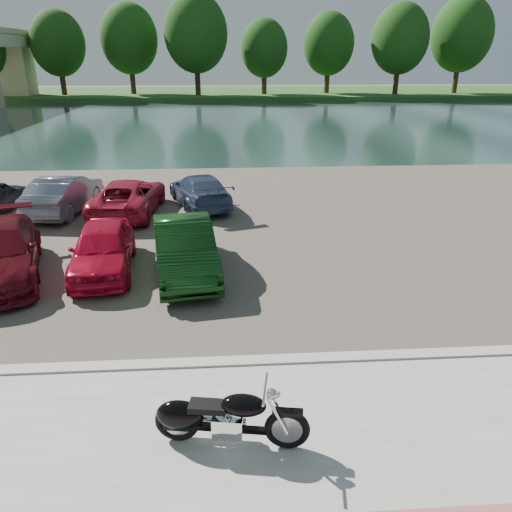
{
  "coord_description": "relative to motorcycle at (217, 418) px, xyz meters",
  "views": [
    {
      "loc": [
        -0.04,
        -6.09,
        5.54
      ],
      "look_at": [
        0.71,
        4.9,
        1.1
      ],
      "focal_mm": 35.0,
      "sensor_mm": 36.0,
      "label": 1
    }
  ],
  "objects": [
    {
      "name": "far_bank",
      "position": [
        0.22,
        72.12,
        -0.26
      ],
      "size": [
        120.0,
        24.0,
        0.6
      ],
      "primitive_type": "cube",
      "color": "#234E1B",
      "rests_on": "ground"
    },
    {
      "name": "car_4",
      "position": [
        -3.11,
        6.84,
        0.14
      ],
      "size": [
        1.96,
        4.04,
        1.33
      ],
      "primitive_type": "imported",
      "rotation": [
        0.0,
        0.0,
        0.1
      ],
      "color": "#B90C2A",
      "rests_on": "parking_lot"
    },
    {
      "name": "river",
      "position": [
        0.22,
        40.12,
        -0.56
      ],
      "size": [
        120.0,
        40.0,
        0.0
      ],
      "primitive_type": "cube",
      "color": "#192E2A",
      "rests_on": "ground"
    },
    {
      "name": "car_10",
      "position": [
        -3.33,
        12.29,
        0.12
      ],
      "size": [
        2.47,
        4.77,
        1.29
      ],
      "primitive_type": "imported",
      "rotation": [
        0.0,
        0.0,
        3.07
      ],
      "color": "#AE1D36",
      "rests_on": "parking_lot"
    },
    {
      "name": "parking_lot",
      "position": [
        0.22,
        11.12,
        -0.54
      ],
      "size": [
        60.0,
        18.0,
        0.04
      ],
      "primitive_type": "cube",
      "color": "#453E37",
      "rests_on": "ground"
    },
    {
      "name": "car_9",
      "position": [
        -5.74,
        12.61,
        0.18
      ],
      "size": [
        2.04,
        4.42,
        1.4
      ],
      "primitive_type": "imported",
      "rotation": [
        0.0,
        0.0,
        3.01
      ],
      "color": "slate",
      "rests_on": "parking_lot"
    },
    {
      "name": "car_5",
      "position": [
        -0.89,
        6.57,
        0.2
      ],
      "size": [
        2.14,
        4.53,
        1.44
      ],
      "primitive_type": "imported",
      "rotation": [
        0.0,
        0.0,
        0.15
      ],
      "color": "black",
      "rests_on": "parking_lot"
    },
    {
      "name": "car_11",
      "position": [
        -0.72,
        13.07,
        0.1
      ],
      "size": [
        2.9,
        4.6,
        1.24
      ],
      "primitive_type": "imported",
      "rotation": [
        0.0,
        0.0,
        3.43
      ],
      "color": "navy",
      "rests_on": "parking_lot"
    },
    {
      "name": "promenade",
      "position": [
        0.22,
        -0.88,
        -0.51
      ],
      "size": [
        60.0,
        6.0,
        0.1
      ],
      "primitive_type": "cube",
      "color": "#9E9A94",
      "rests_on": "ground"
    },
    {
      "name": "far_trees",
      "position": [
        4.58,
        65.91,
        6.93
      ],
      "size": [
        70.25,
        10.68,
        12.52
      ],
      "color": "#352313",
      "rests_on": "far_bank"
    },
    {
      "name": "ground",
      "position": [
        0.22,
        0.12,
        -0.56
      ],
      "size": [
        200.0,
        200.0,
        0.0
      ],
      "primitive_type": "plane",
      "color": "#595447",
      "rests_on": "ground"
    },
    {
      "name": "kerb",
      "position": [
        0.22,
        2.12,
        -0.49
      ],
      "size": [
        60.0,
        0.3,
        0.14
      ],
      "primitive_type": "cube",
      "color": "#9E9A94",
      "rests_on": "ground"
    },
    {
      "name": "motorcycle",
      "position": [
        0.0,
        0.0,
        0.0
      ],
      "size": [
        2.32,
        0.81,
        1.05
      ],
      "rotation": [
        0.0,
        0.0,
        -0.16
      ],
      "color": "black",
      "rests_on": "promenade"
    }
  ]
}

